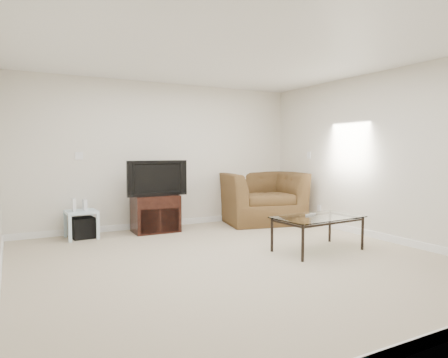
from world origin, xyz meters
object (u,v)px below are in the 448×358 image
tv_stand (155,213)px  coffee_table (318,234)px  television (156,178)px  side_table (81,224)px  subwoofer (83,228)px  recliner (261,189)px

tv_stand → coffee_table: 2.69m
television → coffee_table: size_ratio=0.79×
tv_stand → side_table: size_ratio=1.64×
television → side_table: size_ratio=2.08×
subwoofer → tv_stand: bearing=-3.3°
subwoofer → side_table: bearing=-143.9°
tv_stand → coffee_table: bearing=-54.8°
side_table → recliner: 3.20m
tv_stand → subwoofer: size_ratio=2.23×
television → subwoofer: 1.35m
television → recliner: (2.02, -0.04, -0.27)m
television → recliner: bearing=-1.0°
television → coffee_table: (1.49, -2.20, -0.66)m
subwoofer → coffee_table: bearing=-41.3°
tv_stand → side_table: bearing=179.1°
television → recliner: size_ratio=0.64×
side_table → television: bearing=-3.8°
subwoofer → recliner: 3.19m
tv_stand → subwoofer: bearing=178.1°
side_table → recliner: size_ratio=0.31×
subwoofer → recliner: bearing=-2.5°
subwoofer → coffee_table: 3.49m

